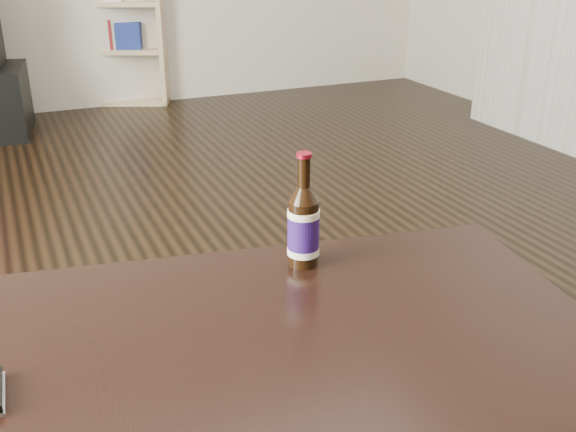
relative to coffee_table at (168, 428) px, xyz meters
name	(u,v)px	position (x,y,z in m)	size (l,w,h in m)	color
floor	(222,365)	(0.29, 0.70, -0.44)	(5.00, 6.00, 0.01)	black
coffee_table	(168,428)	(0.00, 0.00, 0.00)	(1.45, 1.00, 0.50)	black
beer_bottle	(303,226)	(0.32, 0.25, 0.14)	(0.07, 0.07, 0.21)	black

